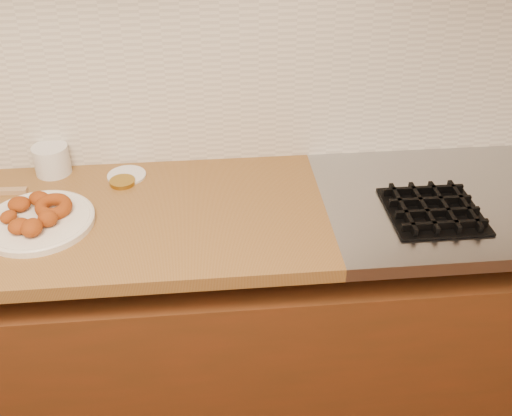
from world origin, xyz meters
name	(u,v)px	position (x,y,z in m)	size (l,w,h in m)	color
wall_back	(141,21)	(0.00, 2.00, 1.35)	(4.00, 0.02, 2.70)	tan
base_cabinet	(166,339)	(0.00, 1.69, 0.39)	(3.60, 0.60, 0.77)	#592811
backsplash	(146,72)	(0.00, 1.99, 1.20)	(3.60, 0.02, 0.60)	beige
donut_plate	(39,222)	(-0.30, 1.65, 0.91)	(0.30, 0.30, 0.02)	silver
ring_donut	(53,207)	(-0.26, 1.69, 0.94)	(0.10, 0.10, 0.04)	brown
fried_dough_chunks	(29,215)	(-0.32, 1.64, 0.94)	(0.17, 0.21, 0.05)	brown
plastic_tub	(52,160)	(-0.31, 1.94, 0.95)	(0.11, 0.11, 0.09)	silver
tub_lid	(127,175)	(-0.08, 1.89, 0.90)	(0.12, 0.12, 0.01)	silver
brass_jar_lid	(122,182)	(-0.09, 1.85, 0.91)	(0.08, 0.08, 0.01)	olive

